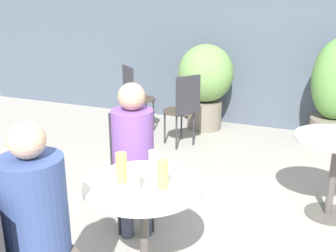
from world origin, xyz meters
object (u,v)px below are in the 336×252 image
bistro_chair_2 (134,93)px  potted_plant_0 (205,80)px  beer_glass_1 (153,163)px  beer_glass_3 (133,179)px  seated_person_0 (133,145)px  beer_glass_2 (122,168)px  beer_glass_0 (163,175)px  seated_person_1 (38,218)px  cafe_table_near (144,208)px  bistro_chair_0 (132,159)px  cafe_table_far (335,157)px  potted_plant_1 (335,90)px  bistro_chair_3 (184,105)px

bistro_chair_2 → potted_plant_0: bearing=-110.3°
beer_glass_1 → beer_glass_3: (-0.01, -0.27, 0.01)m
beer_glass_1 → potted_plant_0: (-0.62, 3.15, -0.10)m
seated_person_0 → beer_glass_2: seated_person_0 is taller
beer_glass_0 → potted_plant_0: (-0.75, 3.29, -0.11)m
seated_person_1 → cafe_table_near: bearing=-90.0°
bistro_chair_0 → bistro_chair_2: (-1.06, 2.12, 0.00)m
cafe_table_near → bistro_chair_2: (-1.49, 2.80, -0.01)m
cafe_table_near → beer_glass_3: bearing=-88.0°
cafe_table_far → potted_plant_1: potted_plant_1 is taller
bistro_chair_3 → bistro_chair_0: bearing=40.5°
cafe_table_near → potted_plant_1: potted_plant_1 is taller
bistro_chair_3 → seated_person_1: bearing=40.2°
seated_person_1 → potted_plant_1: bearing=-82.2°
cafe_table_near → potted_plant_0: 3.34m
bistro_chair_0 → beer_glass_1: size_ratio=5.48×
beer_glass_1 → bistro_chair_2: bearing=119.4°
bistro_chair_0 → potted_plant_1: potted_plant_1 is taller
seated_person_1 → bistro_chair_0: bearing=-56.6°
seated_person_0 → beer_glass_1: (0.36, -0.42, 0.08)m
cafe_table_far → bistro_chair_3: (-1.73, 1.07, 0.01)m
bistro_chair_3 → beer_glass_1: 2.41m
bistro_chair_0 → potted_plant_0: size_ratio=0.77×
bistro_chair_2 → beer_glass_1: bearing=160.3°
beer_glass_0 → cafe_table_far: bearing=55.0°
cafe_table_far → beer_glass_3: beer_glass_3 is taller
bistro_chair_2 → seated_person_1: 3.59m
cafe_table_far → seated_person_1: seated_person_1 is taller
bistro_chair_2 → seated_person_1: size_ratio=0.74×
bistro_chair_3 → seated_person_0: bearing=42.5°
cafe_table_far → beer_glass_1: (-1.09, -1.24, 0.26)m
beer_glass_0 → potted_plant_0: potted_plant_0 is taller
seated_person_0 → cafe_table_far: bearing=-3.0°
bistro_chair_0 → bistro_chair_3: bearing=64.0°
bistro_chair_0 → potted_plant_1: (1.50, 2.56, 0.16)m
cafe_table_near → beer_glass_2: bearing=-170.0°
beer_glass_0 → beer_glass_2: 0.27m
bistro_chair_3 → cafe_table_far: bearing=92.3°
bistro_chair_0 → seated_person_0: bearing=-90.0°
bistro_chair_2 → beer_glass_0: bearing=161.0°
bistro_chair_0 → seated_person_0: (0.08, -0.13, 0.17)m
bistro_chair_0 → beer_glass_3: 0.96m
beer_glass_1 → cafe_table_near: bearing=-94.2°
beer_glass_3 → bistro_chair_3: bearing=103.8°
bistro_chair_2 → potted_plant_0: 1.01m
potted_plant_0 → bistro_chair_3: bearing=-91.2°
potted_plant_0 → potted_plant_1: (1.69, -0.04, 0.01)m
bistro_chair_3 → seated_person_0: (0.28, -1.89, 0.17)m
beer_glass_1 → beer_glass_3: size_ratio=0.90×
bistro_chair_2 → bistro_chair_3: (0.86, -0.35, 0.00)m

